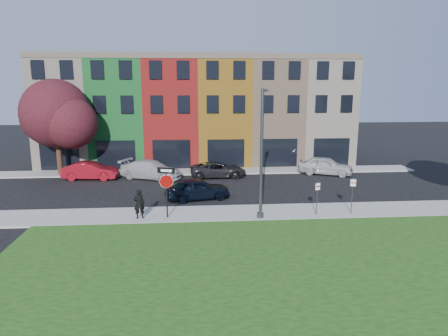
{
  "coord_description": "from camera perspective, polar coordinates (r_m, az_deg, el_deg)",
  "views": [
    {
      "loc": [
        -2.95,
        -20.14,
        7.81
      ],
      "look_at": [
        -1.1,
        4.0,
        2.69
      ],
      "focal_mm": 32.0,
      "sensor_mm": 36.0,
      "label": 1
    }
  ],
  "objects": [
    {
      "name": "stop_sign",
      "position": [
        23.22,
        -8.24,
        -2.02
      ],
      "size": [
        1.02,
        0.34,
        2.99
      ],
      "rotation": [
        0.0,
        0.0,
        -0.29
      ],
      "color": "black",
      "rests_on": "sidewalk_near"
    },
    {
      "name": "street_lamp",
      "position": [
        22.96,
        5.44,
        2.03
      ],
      "size": [
        0.99,
        2.51,
        7.45
      ],
      "rotation": [
        0.0,
        0.0,
        -0.29
      ],
      "color": "#46494B",
      "rests_on": "sidewalk_near"
    },
    {
      "name": "rowhouse_block",
      "position": [
        41.42,
        -3.78,
        8.02
      ],
      "size": [
        30.0,
        10.12,
        10.0
      ],
      "color": "beige",
      "rests_on": "ground"
    },
    {
      "name": "ground",
      "position": [
        21.8,
        3.74,
        -9.07
      ],
      "size": [
        120.0,
        120.0,
        0.0
      ],
      "primitive_type": "plane",
      "color": "black",
      "rests_on": "ground"
    },
    {
      "name": "parked_car_silver",
      "position": [
        33.94,
        -10.39,
        -0.22
      ],
      "size": [
        6.06,
        6.89,
        1.54
      ],
      "primitive_type": "imported",
      "rotation": [
        0.0,
        0.0,
        1.16
      ],
      "color": "silver",
      "rests_on": "ground"
    },
    {
      "name": "sidewalk_far",
      "position": [
        35.99,
        -4.35,
        -0.52
      ],
      "size": [
        40.0,
        2.4,
        0.12
      ],
      "primitive_type": "cube",
      "color": "gray",
      "rests_on": "ground"
    },
    {
      "name": "parked_car_red",
      "position": [
        34.9,
        -18.53,
        -0.37
      ],
      "size": [
        2.19,
        4.7,
        1.48
      ],
      "primitive_type": "imported",
      "rotation": [
        0.0,
        0.0,
        1.5
      ],
      "color": "maroon",
      "rests_on": "ground"
    },
    {
      "name": "parking_sign_b",
      "position": [
        25.17,
        17.88,
        -3.17
      ],
      "size": [
        0.3,
        0.15,
        2.21
      ],
      "rotation": [
        0.0,
        0.0,
        -0.38
      ],
      "color": "#46494B",
      "rests_on": "sidewalk_near"
    },
    {
      "name": "parking_sign_a",
      "position": [
        24.34,
        13.19,
        -3.65
      ],
      "size": [
        0.31,
        0.14,
        2.03
      ],
      "rotation": [
        0.0,
        0.0,
        0.34
      ],
      "color": "#46494B",
      "rests_on": "sidewalk_near"
    },
    {
      "name": "parked_car_white",
      "position": [
        36.02,
        14.31,
        0.33
      ],
      "size": [
        5.3,
        6.01,
        1.58
      ],
      "primitive_type": "imported",
      "rotation": [
        0.0,
        0.0,
        1.15
      ],
      "color": "silver",
      "rests_on": "ground"
    },
    {
      "name": "tree_purple",
      "position": [
        36.71,
        -22.71,
        6.98
      ],
      "size": [
        6.9,
        6.03,
        8.12
      ],
      "color": "black",
      "rests_on": "sidewalk_far"
    },
    {
      "name": "sidewalk_near",
      "position": [
        24.9,
        7.36,
        -6.29
      ],
      "size": [
        40.0,
        3.0,
        0.12
      ],
      "primitive_type": "cube",
      "color": "gray",
      "rests_on": "ground"
    },
    {
      "name": "parked_car_dark",
      "position": [
        33.93,
        -0.84,
        -0.23
      ],
      "size": [
        2.53,
        4.88,
        1.31
      ],
      "primitive_type": "imported",
      "rotation": [
        0.0,
        0.0,
        1.61
      ],
      "color": "black",
      "rests_on": "ground"
    },
    {
      "name": "man",
      "position": [
        23.73,
        -12.03,
        -5.03
      ],
      "size": [
        0.81,
        0.69,
        1.74
      ],
      "primitive_type": "imported",
      "rotation": [
        0.0,
        0.0,
        3.36
      ],
      "color": "black",
      "rests_on": "sidewalk_near"
    },
    {
      "name": "sedan_near",
      "position": [
        27.45,
        -3.83,
        -2.99
      ],
      "size": [
        3.65,
        5.15,
        1.5
      ],
      "primitive_type": "imported",
      "rotation": [
        0.0,
        0.0,
        1.79
      ],
      "color": "black",
      "rests_on": "ground"
    }
  ]
}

